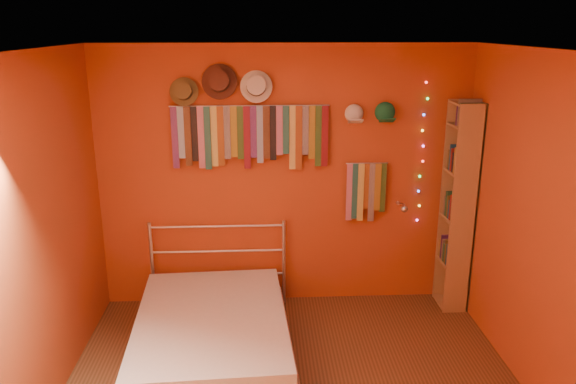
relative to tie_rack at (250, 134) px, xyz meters
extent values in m
cube|color=#993D18|center=(0.32, 0.07, -0.45)|extent=(3.50, 0.02, 2.50)
cube|color=#993D18|center=(2.07, -1.68, -0.45)|extent=(0.02, 3.50, 2.50)
cube|color=#993D18|center=(-1.43, -1.68, -0.45)|extent=(0.02, 3.50, 2.50)
cube|color=white|center=(0.32, -1.68, 0.80)|extent=(3.50, 3.50, 0.02)
cylinder|color=silver|center=(0.00, 0.02, 0.25)|extent=(1.45, 0.01, 0.01)
cube|color=#4A1B6C|center=(-0.68, 0.01, -0.03)|extent=(0.06, 0.01, 0.57)
cube|color=#76ABD3|center=(-0.62, 0.00, 0.01)|extent=(0.06, 0.01, 0.47)
cube|color=#4D2D19|center=(-0.56, -0.01, -0.02)|extent=(0.06, 0.01, 0.55)
cube|color=black|center=(-0.50, 0.01, 0.00)|extent=(0.06, 0.01, 0.50)
cube|color=#A65373|center=(-0.44, 0.00, -0.03)|extent=(0.06, 0.01, 0.57)
cube|color=#18554F|center=(-0.38, -0.01, -0.04)|extent=(0.06, 0.01, 0.58)
cube|color=#BCC14D|center=(-0.32, 0.01, -0.03)|extent=(0.06, 0.01, 0.56)
cube|color=brown|center=(-0.26, 0.00, -0.02)|extent=(0.06, 0.01, 0.55)
cube|color=navy|center=(-0.21, -0.01, 0.01)|extent=(0.06, 0.01, 0.48)
cube|color=olive|center=(-0.15, 0.01, 0.02)|extent=(0.06, 0.01, 0.47)
cube|color=#274D1F|center=(-0.09, 0.00, 0.01)|extent=(0.06, 0.01, 0.49)
cube|color=maroon|center=(-0.03, -0.01, -0.04)|extent=(0.06, 0.01, 0.58)
cube|color=#421B6C|center=(0.03, 0.01, 0.01)|extent=(0.06, 0.01, 0.48)
cube|color=#6785B8|center=(0.09, 0.00, -0.01)|extent=(0.06, 0.01, 0.53)
cube|color=#462517|center=(0.15, -0.01, 0.01)|extent=(0.06, 0.01, 0.48)
cube|color=black|center=(0.21, 0.01, 0.00)|extent=(0.06, 0.01, 0.50)
cube|color=#A95485|center=(0.27, 0.00, 0.02)|extent=(0.06, 0.01, 0.45)
cube|color=#195A56|center=(0.33, -0.01, 0.03)|extent=(0.06, 0.01, 0.44)
cube|color=#CCB351|center=(0.39, 0.01, -0.05)|extent=(0.06, 0.01, 0.59)
cube|color=maroon|center=(0.45, 0.00, -0.05)|extent=(0.06, 0.01, 0.59)
cube|color=navy|center=(0.51, -0.01, 0.02)|extent=(0.06, 0.01, 0.45)
cube|color=olive|center=(0.57, 0.01, 0.00)|extent=(0.06, 0.01, 0.49)
cube|color=#264E1F|center=(0.63, 0.00, -0.03)|extent=(0.06, 0.01, 0.57)
cube|color=maroon|center=(0.69, -0.01, -0.03)|extent=(0.06, 0.01, 0.56)
cylinder|color=silver|center=(1.09, 0.02, -0.30)|extent=(0.40, 0.01, 0.01)
cube|color=#C2618A|center=(0.93, 0.01, -0.58)|extent=(0.06, 0.01, 0.56)
cube|color=#185256|center=(0.99, 0.00, -0.57)|extent=(0.06, 0.01, 0.54)
cube|color=#B6B749|center=(1.04, -0.01, -0.58)|extent=(0.06, 0.01, 0.56)
cube|color=brown|center=(1.09, 0.01, -0.52)|extent=(0.06, 0.01, 0.45)
cube|color=#121352|center=(1.15, 0.00, -0.58)|extent=(0.06, 0.01, 0.57)
cube|color=#935E1A|center=(1.20, -0.01, -0.53)|extent=(0.06, 0.01, 0.46)
cube|color=#2B5221|center=(1.25, 0.01, -0.54)|extent=(0.06, 0.01, 0.48)
cylinder|color=brown|center=(-0.58, 0.01, 0.38)|extent=(0.26, 0.06, 0.25)
cylinder|color=brown|center=(-0.58, -0.04, 0.39)|extent=(0.15, 0.13, 0.17)
cylinder|color=#332314|center=(-0.58, -0.02, 0.39)|extent=(0.16, 0.05, 0.16)
cylinder|color=#4B251B|center=(-0.26, 0.01, 0.47)|extent=(0.31, 0.08, 0.31)
cylinder|color=#4B251B|center=(-0.26, -0.05, 0.48)|extent=(0.18, 0.16, 0.21)
cylinder|color=black|center=(-0.26, -0.02, 0.47)|extent=(0.19, 0.06, 0.19)
cylinder|color=silver|center=(0.07, 0.01, 0.42)|extent=(0.29, 0.07, 0.28)
cylinder|color=silver|center=(0.07, -0.04, 0.44)|extent=(0.17, 0.14, 0.19)
cylinder|color=black|center=(0.07, -0.02, 0.43)|extent=(0.18, 0.06, 0.18)
ellipsoid|color=white|center=(0.95, 0.02, 0.17)|extent=(0.18, 0.13, 0.18)
cube|color=white|center=(0.95, -0.09, 0.12)|extent=(0.13, 0.09, 0.05)
ellipsoid|color=#186F42|center=(1.24, 0.02, 0.18)|extent=(0.18, 0.14, 0.18)
cube|color=#186F42|center=(1.24, -0.10, 0.13)|extent=(0.13, 0.10, 0.05)
sphere|color=#FF3333|center=(1.61, 0.03, 0.45)|extent=(0.02, 0.02, 0.02)
sphere|color=#33FF4C|center=(1.63, 0.03, 0.30)|extent=(0.02, 0.02, 0.02)
sphere|color=#4C66FF|center=(1.61, 0.03, 0.16)|extent=(0.02, 0.02, 0.02)
sphere|color=yellow|center=(1.60, 0.03, 0.01)|extent=(0.02, 0.02, 0.02)
sphere|color=#FF4CCC|center=(1.62, 0.03, -0.14)|extent=(0.02, 0.02, 0.02)
sphere|color=#FF3333|center=(1.63, 0.03, -0.29)|extent=(0.02, 0.02, 0.02)
sphere|color=#33FF4C|center=(1.61, 0.03, -0.43)|extent=(0.02, 0.02, 0.02)
sphere|color=#4C66FF|center=(1.61, 0.03, -0.58)|extent=(0.02, 0.02, 0.02)
sphere|color=yellow|center=(1.62, 0.03, -0.73)|extent=(0.02, 0.02, 0.02)
sphere|color=#FF4CCC|center=(1.61, 0.03, -0.88)|extent=(0.02, 0.02, 0.02)
cylinder|color=silver|center=(1.42, 0.05, -0.70)|extent=(0.04, 0.03, 0.04)
cylinder|color=silver|center=(1.42, -0.07, -0.67)|extent=(0.01, 0.25, 0.08)
sphere|color=white|center=(1.42, -0.20, -0.68)|extent=(0.07, 0.07, 0.07)
cube|color=#AC7F4D|center=(1.94, -0.31, -0.70)|extent=(0.24, 0.02, 2.00)
cube|color=#AC7F4D|center=(1.94, 0.01, -0.70)|extent=(0.24, 0.02, 2.00)
cube|color=#AC7F4D|center=(2.05, -0.15, -0.70)|extent=(0.02, 0.34, 2.00)
cube|color=#AC7F4D|center=(1.94, -0.15, -1.68)|extent=(0.24, 0.32, 0.02)
cube|color=#AC7F4D|center=(1.94, -0.15, -1.25)|extent=(0.24, 0.32, 0.02)
cube|color=#AC7F4D|center=(1.94, -0.15, -0.80)|extent=(0.24, 0.32, 0.02)
cube|color=#AC7F4D|center=(1.94, -0.15, -0.35)|extent=(0.24, 0.32, 0.02)
cube|color=#AC7F4D|center=(1.94, -0.15, 0.08)|extent=(0.24, 0.32, 0.02)
cube|color=#AC7F4D|center=(1.94, -0.15, 0.28)|extent=(0.24, 0.32, 0.02)
cylinder|color=silver|center=(-0.96, -0.03, -1.27)|extent=(0.03, 0.03, 0.86)
cylinder|color=silver|center=(0.31, -0.03, -1.27)|extent=(0.03, 0.03, 0.86)
cylinder|color=silver|center=(-0.33, -0.03, -1.38)|extent=(1.27, 0.02, 0.02)
cylinder|color=silver|center=(-0.33, -0.03, -1.14)|extent=(1.27, 0.02, 0.02)
cylinder|color=silver|center=(-0.33, -0.03, -0.88)|extent=(1.27, 0.02, 0.02)
cube|color=silver|center=(-0.33, -0.95, -1.50)|extent=(1.30, 1.78, 0.34)
cylinder|color=silver|center=(-0.96, -0.95, -1.52)|extent=(0.12, 1.72, 0.03)
cylinder|color=silver|center=(0.31, -0.95, -1.52)|extent=(0.12, 1.72, 0.03)
camera|label=1|loc=(0.09, -5.06, 0.96)|focal=35.00mm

